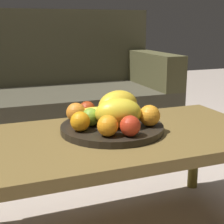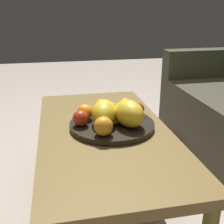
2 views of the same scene
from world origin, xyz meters
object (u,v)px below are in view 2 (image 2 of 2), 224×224
object	(u,v)px
orange_right	(101,106)
apple_left	(113,109)
fruit_bowl	(112,125)
melon_smaller_beside	(129,113)
apple_right	(137,109)
banana_bunch	(122,114)
orange_front	(103,126)
melon_large_front	(103,112)
coffee_table	(104,138)
apple_front	(81,118)
orange_left	(85,112)
orange_back	(125,105)

from	to	relation	value
orange_right	apple_left	xyz separation A→B (m)	(0.05, 0.05, -0.00)
fruit_bowl	melon_smaller_beside	world-z (taller)	melon_smaller_beside
melon_smaller_beside	fruit_bowl	bearing A→B (deg)	-128.19
apple_right	banana_bunch	world-z (taller)	apple_right
orange_front	apple_right	xyz separation A→B (m)	(-0.18, 0.20, -0.01)
melon_large_front	melon_smaller_beside	bearing A→B (deg)	67.88
coffee_table	melon_smaller_beside	xyz separation A→B (m)	(0.04, 0.10, 0.13)
orange_front	orange_right	world-z (taller)	orange_front
melon_large_front	orange_front	size ratio (longest dim) A/B	2.15
apple_front	apple_right	bearing A→B (deg)	103.49
fruit_bowl	apple_right	xyz separation A→B (m)	(-0.05, 0.13, 0.05)
banana_bunch	melon_large_front	bearing A→B (deg)	-75.66
fruit_bowl	apple_front	size ratio (longest dim) A/B	5.42
orange_left	orange_back	size ratio (longest dim) A/B	0.97
orange_back	apple_front	xyz separation A→B (m)	(0.12, -0.23, -0.00)
fruit_bowl	orange_front	bearing A→B (deg)	-26.02
fruit_bowl	apple_left	bearing A→B (deg)	166.03
fruit_bowl	melon_large_front	xyz separation A→B (m)	(0.01, -0.04, 0.07)
orange_front	apple_front	bearing A→B (deg)	-144.27
melon_smaller_beside	orange_front	size ratio (longest dim) A/B	2.17
orange_back	apple_right	distance (m)	0.07
fruit_bowl	melon_smaller_beside	distance (m)	0.11
apple_front	apple_left	world-z (taller)	apple_front
coffee_table	orange_back	xyz separation A→B (m)	(-0.12, 0.13, 0.11)
apple_left	banana_bunch	distance (m)	0.07
fruit_bowl	apple_front	xyz separation A→B (m)	(0.01, -0.14, 0.05)
coffee_table	apple_right	world-z (taller)	apple_right
banana_bunch	orange_left	bearing A→B (deg)	-105.40
orange_left	banana_bunch	world-z (taller)	orange_left
orange_back	orange_right	bearing A→B (deg)	-98.48
orange_front	orange_back	world-z (taller)	orange_front
coffee_table	apple_front	world-z (taller)	apple_front
apple_left	apple_right	distance (m)	0.12
apple_right	orange_back	bearing A→B (deg)	-142.31
orange_front	banana_bunch	distance (m)	0.18
apple_left	banana_bunch	world-z (taller)	apple_left
orange_right	banana_bunch	xyz separation A→B (m)	(0.12, 0.08, -0.00)
orange_right	banana_bunch	distance (m)	0.14
orange_front	apple_left	bearing A→B (deg)	158.36
melon_smaller_beside	coffee_table	bearing A→B (deg)	-111.76
orange_front	apple_front	xyz separation A→B (m)	(-0.11, -0.08, -0.00)
orange_front	apple_front	world-z (taller)	orange_front
melon_large_front	orange_left	bearing A→B (deg)	-132.62
coffee_table	melon_large_front	size ratio (longest dim) A/B	6.54
fruit_bowl	orange_right	xyz separation A→B (m)	(-0.13, -0.03, 0.05)
orange_front	orange_right	xyz separation A→B (m)	(-0.25, 0.03, -0.00)
coffee_table	orange_back	size ratio (longest dim) A/B	14.79
apple_front	apple_left	distance (m)	0.18
coffee_table	orange_back	bearing A→B (deg)	133.94
coffee_table	melon_smaller_beside	world-z (taller)	melon_smaller_beside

